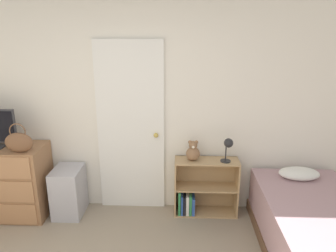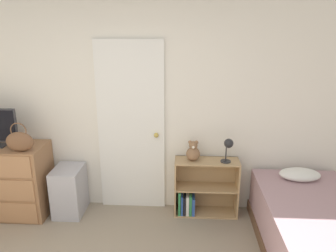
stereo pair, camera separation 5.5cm
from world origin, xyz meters
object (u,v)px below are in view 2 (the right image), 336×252
object	(u,v)px
handbag	(20,141)
storage_bin	(69,191)
desk_lamp	(228,146)
bookshelf	(201,191)
dresser	(5,180)
teddy_bear	(193,152)
bed	(318,236)

from	to	relation	value
handbag	storage_bin	distance (m)	0.82
storage_bin	desk_lamp	bearing A→B (deg)	1.15
storage_bin	bookshelf	xyz separation A→B (m)	(1.57, 0.09, 0.00)
bookshelf	dresser	bearing A→B (deg)	-176.86
storage_bin	bookshelf	distance (m)	1.57
bookshelf	teddy_bear	xyz separation A→B (m)	(-0.11, -0.01, 0.50)
desk_lamp	bed	xyz separation A→B (m)	(0.79, -0.74, -0.61)
dresser	bed	xyz separation A→B (m)	(3.38, -0.66, -0.15)
desk_lamp	bookshelf	bearing A→B (deg)	169.94
teddy_bear	dresser	bearing A→B (deg)	-176.97
handbag	teddy_bear	distance (m)	1.90
dresser	desk_lamp	distance (m)	2.63
handbag	bookshelf	size ratio (longest dim) A/B	0.44
teddy_bear	desk_lamp	bearing A→B (deg)	-5.85
storage_bin	bed	world-z (taller)	bed
bookshelf	bed	world-z (taller)	bookshelf
bookshelf	bed	distance (m)	1.33
handbag	desk_lamp	xyz separation A→B (m)	(2.26, 0.23, -0.09)
storage_bin	bookshelf	size ratio (longest dim) A/B	0.78
dresser	storage_bin	world-z (taller)	dresser
handbag	bed	distance (m)	3.17
bed	handbag	bearing A→B (deg)	170.54
desk_lamp	bed	distance (m)	1.24
teddy_bear	bookshelf	bearing A→B (deg)	5.52
desk_lamp	bed	world-z (taller)	desk_lamp
storage_bin	teddy_bear	size ratio (longest dim) A/B	2.40
storage_bin	dresser	bearing A→B (deg)	-176.95
dresser	storage_bin	size ratio (longest dim) A/B	1.74
storage_bin	teddy_bear	world-z (taller)	teddy_bear
storage_bin	teddy_bear	bearing A→B (deg)	3.02
dresser	desk_lamp	bearing A→B (deg)	1.70
handbag	storage_bin	size ratio (longest dim) A/B	0.57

